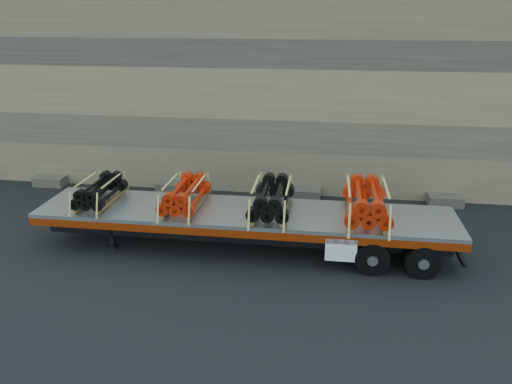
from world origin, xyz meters
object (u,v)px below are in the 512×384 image
bundle_midrear (272,199)px  bundle_rear (366,203)px  trailer (244,229)px  bundle_midfront (185,195)px  bundle_front (100,192)px

bundle_midrear → bundle_rear: 2.59m
trailer → bundle_midfront: bearing=180.0°
bundle_midfront → bundle_rear: (5.09, 0.00, 0.06)m
bundle_midrear → bundle_rear: (2.59, 0.00, 0.03)m
bundle_front → bundle_rear: 7.68m
bundle_midfront → bundle_rear: 5.09m
bundle_midrear → bundle_front: bearing=-180.0°
bundle_midfront → trailer: bearing=-0.0°
bundle_front → bundle_midfront: size_ratio=0.92×
bundle_midrear → bundle_midfront: bearing=-180.0°
bundle_front → bundle_midrear: bearing=0.0°
trailer → bundle_midrear: 1.26m
bundle_front → bundle_midfront: bundle_midfront is taller
bundle_midrear → bundle_rear: bundle_rear is taller
bundle_midfront → bundle_rear: size_ratio=0.87×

